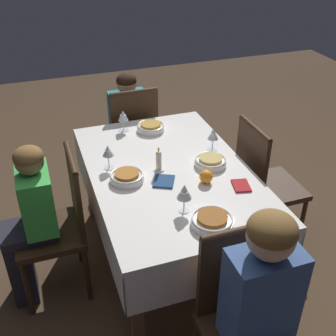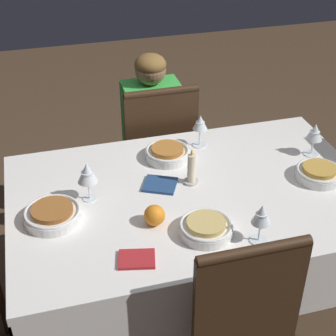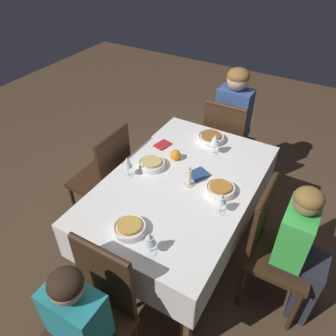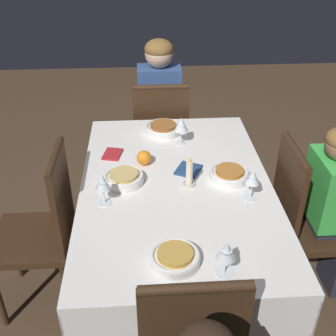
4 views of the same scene
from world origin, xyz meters
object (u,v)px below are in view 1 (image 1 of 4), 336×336
wine_glass_south (108,152)px  orange_fruit (206,177)px  wine_glass_west (123,116)px  chair_north (263,180)px  bowl_east (212,220)px  napkin_spare_side (164,181)px  person_adult_denim (264,320)px  person_child_green (30,220)px  bowl_west (151,127)px  bowl_north (211,161)px  wine_glass_north (213,135)px  person_child_teal (127,123)px  chair_west (132,135)px  chair_south (60,221)px  wine_glass_east (184,192)px  candle_centerpiece (159,162)px  dining_table (169,182)px  chair_east (243,315)px  napkin_red_folded (241,186)px  bowl_south (127,177)px

wine_glass_south → orange_fruit: 0.61m
wine_glass_west → chair_north: bearing=53.9°
bowl_east → napkin_spare_side: size_ratio=1.28×
person_adult_denim → person_child_green: size_ratio=1.13×
person_adult_denim → bowl_west: size_ratio=6.09×
bowl_north → wine_glass_north: wine_glass_north is taller
bowl_east → orange_fruit: bearing=161.2°
person_child_teal → napkin_spare_side: person_child_teal is taller
chair_west → napkin_spare_side: chair_west is taller
chair_south → person_child_green: (0.00, -0.17, 0.05)m
wine_glass_north → wine_glass_east: bearing=-36.8°
bowl_east → candle_centerpiece: bearing=-170.5°
bowl_east → bowl_north: (-0.53, 0.23, 0.00)m
dining_table → wine_glass_south: wine_glass_south is taller
bowl_east → bowl_west: size_ratio=1.11×
candle_centerpiece → napkin_spare_side: size_ratio=0.94×
chair_east → bowl_west: bearing=89.4°
chair_south → wine_glass_east: (0.43, 0.63, 0.36)m
bowl_east → napkin_red_folded: bearing=130.7°
chair_north → person_child_green: (-0.01, -1.55, 0.05)m
bowl_south → napkin_red_folded: bearing=65.6°
wine_glass_south → napkin_red_folded: (0.45, 0.68, -0.11)m
chair_south → bowl_east: (0.58, 0.72, 0.26)m
person_child_teal → orange_fruit: person_child_teal is taller
orange_fruit → bowl_south: bearing=-111.3°
wine_glass_west → bowl_north: 0.76m
person_adult_denim → wine_glass_north: bearing=75.8°
person_child_teal → wine_glass_south: 1.09m
orange_fruit → bowl_north: bearing=148.2°
chair_north → dining_table: bearing=90.7°
chair_south → bowl_south: chair_south is taller
orange_fruit → chair_south: bearing=-104.6°
person_adult_denim → wine_glass_west: person_adult_denim is taller
chair_north → person_child_green: size_ratio=0.91×
chair_west → napkin_red_folded: 1.32m
wine_glass_south → bowl_west: (-0.40, 0.39, -0.09)m
bowl_east → wine_glass_east: wine_glass_east is taller
person_adult_denim → bowl_north: (-1.08, 0.23, 0.11)m
person_child_teal → wine_glass_east: person_child_teal is taller
chair_east → wine_glass_east: chair_east is taller
orange_fruit → bowl_east: bearing=-18.8°
chair_north → candle_centerpiece: bearing=89.6°
bowl_east → wine_glass_east: size_ratio=1.30×
bowl_south → bowl_west: 0.66m
orange_fruit → napkin_red_folded: size_ratio=0.56×
chair_east → person_child_teal: size_ratio=0.95×
chair_east → napkin_spare_side: 0.87m
chair_west → person_child_teal: (-0.17, -0.00, 0.03)m
chair_west → napkin_spare_side: 1.10m
wine_glass_north → chair_east: bearing=-16.1°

